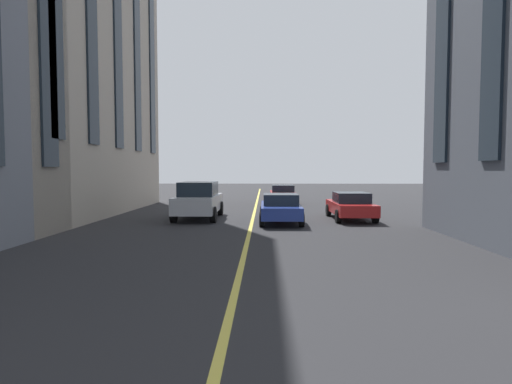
{
  "coord_description": "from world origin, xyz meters",
  "views": [
    {
      "loc": [
        7.0,
        -0.6,
        2.5
      ],
      "look_at": [
        17.79,
        -0.37,
        1.91
      ],
      "focal_mm": 28.74,
      "sensor_mm": 36.0,
      "label": 1
    }
  ],
  "objects": [
    {
      "name": "car_silver_parked_a",
      "position": [
        27.7,
        2.76,
        0.97
      ],
      "size": [
        4.7,
        2.14,
        1.88
      ],
      "color": "#B7BABF",
      "rests_on": "ground_plane"
    },
    {
      "name": "lane_centre_line",
      "position": [
        20.0,
        0.0,
        0.0
      ],
      "size": [
        80.0,
        0.16,
        0.01
      ],
      "color": "#D8C64C",
      "rests_on": "ground_plane"
    },
    {
      "name": "car_red_mid",
      "position": [
        37.2,
        -1.94,
        0.7
      ],
      "size": [
        4.4,
        1.95,
        1.37
      ],
      "color": "#B21E1E",
      "rests_on": "ground_plane"
    },
    {
      "name": "car_red_oncoming",
      "position": [
        27.48,
        -4.9,
        0.7
      ],
      "size": [
        4.4,
        1.95,
        1.37
      ],
      "color": "#B21E1E",
      "rests_on": "ground_plane"
    },
    {
      "name": "car_blue_parked_b",
      "position": [
        26.21,
        -1.35,
        0.7
      ],
      "size": [
        4.4,
        1.95,
        1.37
      ],
      "color": "navy",
      "rests_on": "ground_plane"
    }
  ]
}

